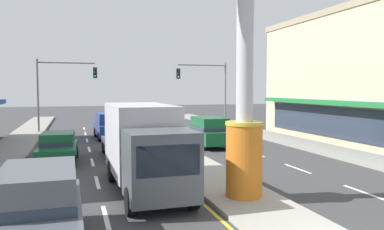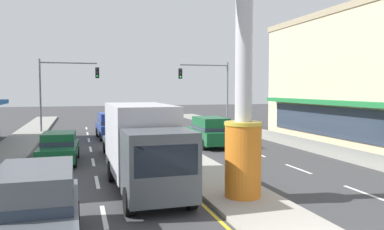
% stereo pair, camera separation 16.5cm
% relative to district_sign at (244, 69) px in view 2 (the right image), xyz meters
% --- Properties ---
extents(median_strip, '(2.51, 52.00, 0.14)m').
position_rel_district_sign_xyz_m(median_strip, '(-0.00, 12.80, -4.32)').
color(median_strip, '#A39E93').
rests_on(median_strip, ground).
extents(sidewalk_left, '(2.47, 60.00, 0.18)m').
position_rel_district_sign_xyz_m(sidewalk_left, '(-9.09, 10.80, -4.30)').
color(sidewalk_left, gray).
rests_on(sidewalk_left, ground).
extents(sidewalk_right, '(2.47, 60.00, 0.18)m').
position_rel_district_sign_xyz_m(sidewalk_right, '(9.09, 10.80, -4.30)').
color(sidewalk_right, gray).
rests_on(sidewalk_right, ground).
extents(lane_markings, '(9.25, 52.00, 0.01)m').
position_rel_district_sign_xyz_m(lane_markings, '(0.00, 11.45, -4.38)').
color(lane_markings, silver).
rests_on(lane_markings, ground).
extents(district_sign, '(6.62, 1.27, 8.58)m').
position_rel_district_sign_xyz_m(district_sign, '(0.00, 0.00, 0.00)').
color(district_sign, orange).
rests_on(district_sign, median_strip).
extents(storefront_right, '(8.51, 19.35, 9.15)m').
position_rel_district_sign_xyz_m(storefront_right, '(14.83, 10.10, 0.19)').
color(storefront_right, beige).
rests_on(storefront_right, ground).
extents(traffic_light_left_side, '(4.86, 0.46, 6.20)m').
position_rel_district_sign_xyz_m(traffic_light_left_side, '(-6.49, 22.62, -0.14)').
color(traffic_light_left_side, slate).
rests_on(traffic_light_left_side, ground).
extents(traffic_light_right_side, '(4.86, 0.46, 6.20)m').
position_rel_district_sign_xyz_m(traffic_light_right_side, '(6.49, 22.36, -0.14)').
color(traffic_light_right_side, slate).
rests_on(traffic_light_right_side, ground).
extents(box_truck_near_right_lane, '(2.34, 6.94, 3.12)m').
position_rel_district_sign_xyz_m(box_truck_near_right_lane, '(-2.94, 2.38, -2.69)').
color(box_truck_near_right_lane, '#4C5156').
rests_on(box_truck_near_right_lane, ground).
extents(suv_far_right_lane, '(2.12, 4.68, 1.90)m').
position_rel_district_sign_xyz_m(suv_far_right_lane, '(-2.91, 17.86, -3.40)').
color(suv_far_right_lane, navy).
rests_on(suv_far_right_lane, ground).
extents(suv_near_left_lane, '(1.98, 4.61, 1.90)m').
position_rel_district_sign_xyz_m(suv_near_left_lane, '(2.91, 11.84, -3.40)').
color(suv_near_left_lane, '#14562D').
rests_on(suv_near_left_lane, ground).
extents(suv_mid_left_lane, '(2.01, 4.62, 1.90)m').
position_rel_district_sign_xyz_m(suv_mid_left_lane, '(-6.21, -2.32, -3.40)').
color(suv_mid_left_lane, '#4C5156').
rests_on(suv_mid_left_lane, ground).
extents(sedan_far_left_oncoming, '(1.98, 4.37, 1.53)m').
position_rel_district_sign_xyz_m(sedan_far_left_oncoming, '(-6.20, 8.69, -3.60)').
color(sedan_far_left_oncoming, '#14562D').
rests_on(sedan_far_left_oncoming, ground).
extents(sedan_kerb_right, '(1.98, 4.37, 1.53)m').
position_rel_district_sign_xyz_m(sedan_kerb_right, '(-2.91, 9.85, -3.60)').
color(sedan_kerb_right, '#4C5156').
rests_on(sedan_kerb_right, ground).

